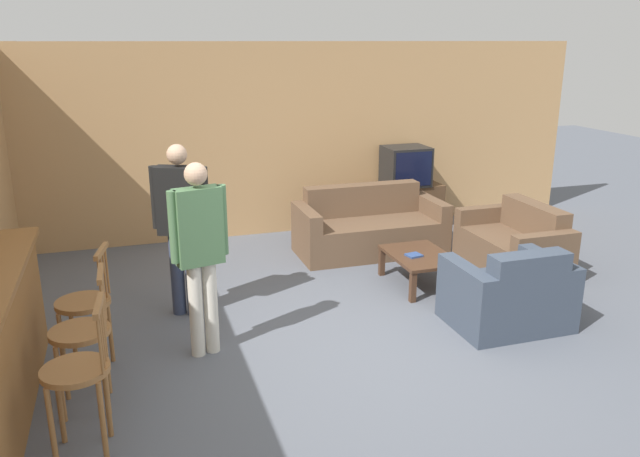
{
  "coord_description": "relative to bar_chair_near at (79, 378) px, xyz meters",
  "views": [
    {
      "loc": [
        -1.86,
        -4.6,
        2.61
      ],
      "look_at": [
        -0.09,
        0.95,
        0.85
      ],
      "focal_mm": 35.0,
      "sensor_mm": 36.0,
      "label": 1
    }
  ],
  "objects": [
    {
      "name": "ground_plane",
      "position": [
        2.25,
        0.78,
        -0.55
      ],
      "size": [
        24.0,
        24.0,
        0.0
      ],
      "primitive_type": "plane",
      "color": "#565B66"
    },
    {
      "name": "wall_back",
      "position": [
        2.25,
        4.46,
        0.75
      ],
      "size": [
        9.4,
        0.08,
        2.6
      ],
      "color": "tan",
      "rests_on": "ground_plane"
    },
    {
      "name": "bar_chair_near",
      "position": [
        0.0,
        0.0,
        0.0
      ],
      "size": [
        0.46,
        0.46,
        1.06
      ],
      "color": "#996638",
      "rests_on": "ground_plane"
    },
    {
      "name": "bar_chair_mid",
      "position": [
        0.0,
        0.57,
        0.0
      ],
      "size": [
        0.44,
        0.44,
        1.06
      ],
      "color": "#996638",
      "rests_on": "ground_plane"
    },
    {
      "name": "bar_chair_far",
      "position": [
        -0.0,
        1.11,
        0.0
      ],
      "size": [
        0.5,
        0.5,
        1.06
      ],
      "color": "#996638",
      "rests_on": "ground_plane"
    },
    {
      "name": "couch_far",
      "position": [
        3.31,
        3.24,
        -0.25
      ],
      "size": [
        1.86,
        0.85,
        0.83
      ],
      "color": "brown",
      "rests_on": "ground_plane"
    },
    {
      "name": "armchair_near",
      "position": [
        3.75,
        0.82,
        -0.25
      ],
      "size": [
        1.06,
        0.81,
        0.81
      ],
      "color": "#384251",
      "rests_on": "ground_plane"
    },
    {
      "name": "loveseat_right",
      "position": [
        4.67,
        2.08,
        -0.26
      ],
      "size": [
        0.78,
        1.35,
        0.79
      ],
      "color": "brown",
      "rests_on": "ground_plane"
    },
    {
      "name": "coffee_table",
      "position": [
        3.41,
        2.0,
        -0.25
      ],
      "size": [
        0.63,
        0.89,
        0.36
      ],
      "color": "#472D1E",
      "rests_on": "ground_plane"
    },
    {
      "name": "tv_unit",
      "position": [
        4.2,
        4.11,
        -0.24
      ],
      "size": [
        1.06,
        0.47,
        0.63
      ],
      "color": "#513823",
      "rests_on": "ground_plane"
    },
    {
      "name": "tv",
      "position": [
        4.2,
        4.11,
        0.35
      ],
      "size": [
        0.61,
        0.52,
        0.55
      ],
      "color": "black",
      "rests_on": "tv_unit"
    },
    {
      "name": "book_on_table",
      "position": [
        3.31,
        1.97,
        -0.18
      ],
      "size": [
        0.18,
        0.17,
        0.02
      ],
      "color": "navy",
      "rests_on": "coffee_table"
    },
    {
      "name": "person_by_window",
      "position": [
        0.87,
        2.02,
        0.41
      ],
      "size": [
        0.52,
        0.33,
        1.7
      ],
      "color": "#384260",
      "rests_on": "ground_plane"
    },
    {
      "name": "person_by_counter",
      "position": [
        0.93,
        1.14,
        0.41
      ],
      "size": [
        0.49,
        0.24,
        1.68
      ],
      "color": "silver",
      "rests_on": "ground_plane"
    }
  ]
}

